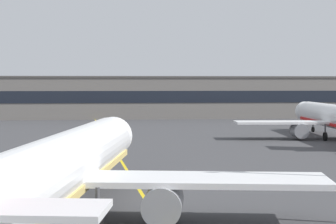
% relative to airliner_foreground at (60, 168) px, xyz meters
% --- Properties ---
extents(taxiway_centreline, '(9.86, 179.76, 0.01)m').
position_rel_airliner_foreground_xyz_m(taxiway_centreline, '(5.15, 15.45, -3.37)').
color(taxiway_centreline, yellow).
rests_on(taxiway_centreline, ground).
extents(airliner_foreground, '(32.35, 41.36, 11.65)m').
position_rel_airliner_foreground_xyz_m(airliner_foreground, '(0.00, 0.00, 0.00)').
color(airliner_foreground, white).
rests_on(airliner_foreground, ground).
extents(safety_cone_by_nose_gear, '(0.44, 0.44, 0.55)m').
position_rel_airliner_foreground_xyz_m(safety_cone_by_nose_gear, '(1.24, 15.88, -3.11)').
color(safety_cone_by_nose_gear, orange).
rests_on(safety_cone_by_nose_gear, ground).
extents(terminal_building, '(159.75, 12.40, 10.15)m').
position_rel_airliner_foreground_xyz_m(terminal_building, '(-0.52, 109.99, 1.71)').
color(terminal_building, slate).
rests_on(terminal_building, ground).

